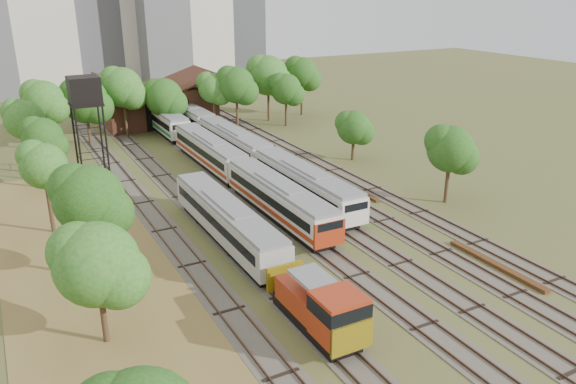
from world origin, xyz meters
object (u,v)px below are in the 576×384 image
railcar_red_set (240,173)px  railcar_green_set (234,143)px  water_tower (85,94)px  shunter_locomotive (323,309)px

railcar_red_set → railcar_green_set: 11.77m
railcar_red_set → water_tower: 18.11m
railcar_green_set → shunter_locomotive: shunter_locomotive is taller
railcar_red_set → water_tower: water_tower is taller
shunter_locomotive → water_tower: (-6.68, 36.47, 7.62)m
railcar_red_set → shunter_locomotive: (-6.00, -25.96, -0.09)m
shunter_locomotive → water_tower: water_tower is taller
railcar_green_set → water_tower: size_ratio=4.70×
railcar_red_set → water_tower: size_ratio=3.12×
railcar_red_set → shunter_locomotive: size_ratio=4.27×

